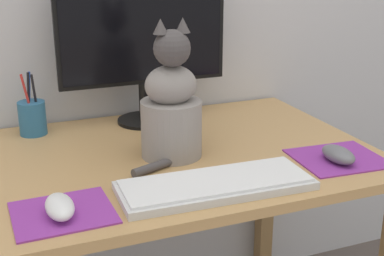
# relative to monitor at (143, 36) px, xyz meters

# --- Properties ---
(desk) EXTENTS (1.16, 0.73, 0.71)m
(desk) POSITION_rel_monitor_xyz_m (-0.07, -0.27, -0.36)
(desk) COLOR tan
(desk) RESTS_ON ground_plane
(monitor) EXTENTS (0.51, 0.17, 0.46)m
(monitor) POSITION_rel_monitor_xyz_m (0.00, 0.00, 0.00)
(monitor) COLOR black
(monitor) RESTS_ON desk
(keyboard) EXTENTS (0.44, 0.18, 0.02)m
(keyboard) POSITION_rel_monitor_xyz_m (0.00, -0.52, -0.25)
(keyboard) COLOR silver
(keyboard) RESTS_ON desk
(mousepad_left) EXTENTS (0.20, 0.18, 0.00)m
(mousepad_left) POSITION_rel_monitor_xyz_m (-0.33, -0.51, -0.26)
(mousepad_left) COLOR purple
(mousepad_left) RESTS_ON desk
(mousepad_right) EXTENTS (0.23, 0.21, 0.00)m
(mousepad_right) POSITION_rel_monitor_xyz_m (0.36, -0.47, -0.26)
(mousepad_right) COLOR purple
(mousepad_right) RESTS_ON desk
(computer_mouse_left) EXTENTS (0.06, 0.11, 0.04)m
(computer_mouse_left) POSITION_rel_monitor_xyz_m (-0.34, -0.52, -0.24)
(computer_mouse_left) COLOR white
(computer_mouse_left) RESTS_ON mousepad_left
(computer_mouse_right) EXTENTS (0.06, 0.11, 0.04)m
(computer_mouse_right) POSITION_rel_monitor_xyz_m (0.35, -0.49, -0.24)
(computer_mouse_right) COLOR slate
(computer_mouse_right) RESTS_ON mousepad_right
(cat) EXTENTS (0.21, 0.19, 0.35)m
(cat) POSITION_rel_monitor_xyz_m (-0.02, -0.29, -0.13)
(cat) COLOR gray
(cat) RESTS_ON desk
(pen_cup) EXTENTS (0.08, 0.08, 0.18)m
(pen_cup) POSITION_rel_monitor_xyz_m (-0.33, 0.01, -0.21)
(pen_cup) COLOR #286089
(pen_cup) RESTS_ON desk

